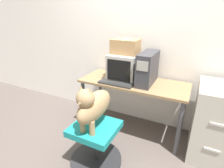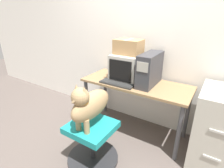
{
  "view_description": "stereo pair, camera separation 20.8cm",
  "coord_description": "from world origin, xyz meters",
  "px_view_note": "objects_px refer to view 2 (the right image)",
  "views": [
    {
      "loc": [
        0.7,
        -1.78,
        1.61
      ],
      "look_at": [
        -0.15,
        -0.05,
        0.82
      ],
      "focal_mm": 28.0,
      "sensor_mm": 36.0,
      "label": 1
    },
    {
      "loc": [
        0.88,
        -1.67,
        1.61
      ],
      "look_at": [
        -0.15,
        -0.05,
        0.82
      ],
      "focal_mm": 28.0,
      "sensor_mm": 36.0,
      "label": 2
    }
  ],
  "objects_px": {
    "crt_monitor": "(128,67)",
    "cardboard_box": "(129,47)",
    "pc_tower": "(150,69)",
    "dog": "(89,104)",
    "filing_cabinet": "(217,129)",
    "keyboard": "(117,83)",
    "office_chair": "(92,142)"
  },
  "relations": [
    {
      "from": "keyboard",
      "to": "pc_tower",
      "type": "bearing_deg",
      "value": 32.33
    },
    {
      "from": "keyboard",
      "to": "filing_cabinet",
      "type": "bearing_deg",
      "value": 6.98
    },
    {
      "from": "office_chair",
      "to": "filing_cabinet",
      "type": "height_order",
      "value": "filing_cabinet"
    },
    {
      "from": "pc_tower",
      "to": "cardboard_box",
      "type": "distance_m",
      "value": 0.4
    },
    {
      "from": "office_chair",
      "to": "filing_cabinet",
      "type": "bearing_deg",
      "value": 31.68
    },
    {
      "from": "cardboard_box",
      "to": "office_chair",
      "type": "bearing_deg",
      "value": -89.76
    },
    {
      "from": "pc_tower",
      "to": "crt_monitor",
      "type": "bearing_deg",
      "value": 174.75
    },
    {
      "from": "keyboard",
      "to": "filing_cabinet",
      "type": "relative_size",
      "value": 0.51
    },
    {
      "from": "pc_tower",
      "to": "keyboard",
      "type": "bearing_deg",
      "value": -147.67
    },
    {
      "from": "keyboard",
      "to": "dog",
      "type": "relative_size",
      "value": 0.81
    },
    {
      "from": "office_chair",
      "to": "pc_tower",
      "type": "bearing_deg",
      "value": 67.87
    },
    {
      "from": "keyboard",
      "to": "cardboard_box",
      "type": "distance_m",
      "value": 0.49
    },
    {
      "from": "crt_monitor",
      "to": "filing_cabinet",
      "type": "relative_size",
      "value": 0.48
    },
    {
      "from": "pc_tower",
      "to": "office_chair",
      "type": "bearing_deg",
      "value": -112.13
    },
    {
      "from": "crt_monitor",
      "to": "dog",
      "type": "xyz_separation_m",
      "value": [
        0.0,
        -0.83,
        -0.19
      ]
    },
    {
      "from": "crt_monitor",
      "to": "cardboard_box",
      "type": "bearing_deg",
      "value": 90.0
    },
    {
      "from": "crt_monitor",
      "to": "cardboard_box",
      "type": "relative_size",
      "value": 1.23
    },
    {
      "from": "pc_tower",
      "to": "cardboard_box",
      "type": "xyz_separation_m",
      "value": [
        -0.32,
        0.03,
        0.24
      ]
    },
    {
      "from": "keyboard",
      "to": "dog",
      "type": "height_order",
      "value": "dog"
    },
    {
      "from": "crt_monitor",
      "to": "dog",
      "type": "height_order",
      "value": "crt_monitor"
    },
    {
      "from": "crt_monitor",
      "to": "pc_tower",
      "type": "relative_size",
      "value": 0.86
    },
    {
      "from": "office_chair",
      "to": "cardboard_box",
      "type": "bearing_deg",
      "value": 90.24
    },
    {
      "from": "pc_tower",
      "to": "filing_cabinet",
      "type": "xyz_separation_m",
      "value": [
        0.84,
        -0.07,
        -0.51
      ]
    },
    {
      "from": "keyboard",
      "to": "office_chair",
      "type": "bearing_deg",
      "value": -87.88
    },
    {
      "from": "pc_tower",
      "to": "filing_cabinet",
      "type": "height_order",
      "value": "pc_tower"
    },
    {
      "from": "keyboard",
      "to": "office_chair",
      "type": "height_order",
      "value": "keyboard"
    },
    {
      "from": "pc_tower",
      "to": "keyboard",
      "type": "xyz_separation_m",
      "value": [
        -0.34,
        -0.22,
        -0.19
      ]
    },
    {
      "from": "dog",
      "to": "filing_cabinet",
      "type": "relative_size",
      "value": 0.63
    },
    {
      "from": "dog",
      "to": "cardboard_box",
      "type": "relative_size",
      "value": 1.63
    },
    {
      "from": "crt_monitor",
      "to": "office_chair",
      "type": "bearing_deg",
      "value": -89.76
    },
    {
      "from": "crt_monitor",
      "to": "dog",
      "type": "distance_m",
      "value": 0.85
    },
    {
      "from": "pc_tower",
      "to": "dog",
      "type": "xyz_separation_m",
      "value": [
        -0.32,
        -0.8,
        -0.21
      ]
    }
  ]
}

